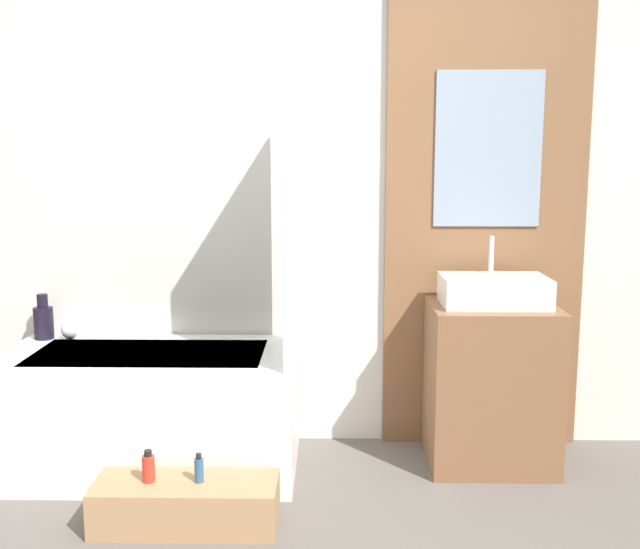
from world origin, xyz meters
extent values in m
cube|color=silver|center=(0.00, 1.58, 1.30)|extent=(4.20, 0.06, 2.60)
cube|color=brown|center=(0.89, 1.53, 1.30)|extent=(1.00, 0.03, 2.60)
cube|color=#8C9EB2|center=(0.89, 1.51, 1.51)|extent=(0.52, 0.01, 0.76)
cube|color=white|center=(-0.73, 1.17, 0.28)|extent=(1.38, 0.71, 0.57)
cube|color=silver|center=(-0.73, 1.17, 0.56)|extent=(1.07, 0.50, 0.01)
cube|color=silver|center=(-0.08, 1.13, 1.15)|extent=(0.01, 0.58, 1.17)
cube|color=#A87F56|center=(-0.46, 0.61, 0.09)|extent=(0.74, 0.29, 0.19)
cube|color=brown|center=(0.89, 1.26, 0.39)|extent=(0.59, 0.49, 0.78)
cube|color=white|center=(0.89, 1.26, 0.85)|extent=(0.49, 0.32, 0.14)
cylinder|color=silver|center=(0.89, 1.35, 1.01)|extent=(0.02, 0.02, 0.18)
cylinder|color=black|center=(-1.32, 1.43, 0.65)|extent=(0.10, 0.10, 0.16)
cylinder|color=black|center=(-1.32, 1.43, 0.76)|extent=(0.05, 0.05, 0.07)
sphere|color=white|center=(-1.19, 1.43, 0.61)|extent=(0.09, 0.09, 0.09)
cylinder|color=red|center=(-0.61, 0.61, 0.24)|extent=(0.05, 0.05, 0.11)
cylinder|color=black|center=(-0.61, 0.61, 0.31)|extent=(0.03, 0.03, 0.02)
cylinder|color=#2D567A|center=(-0.41, 0.61, 0.24)|extent=(0.04, 0.04, 0.10)
cylinder|color=black|center=(-0.41, 0.61, 0.30)|extent=(0.02, 0.02, 0.02)
camera|label=1|loc=(0.12, -2.21, 1.49)|focal=42.00mm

